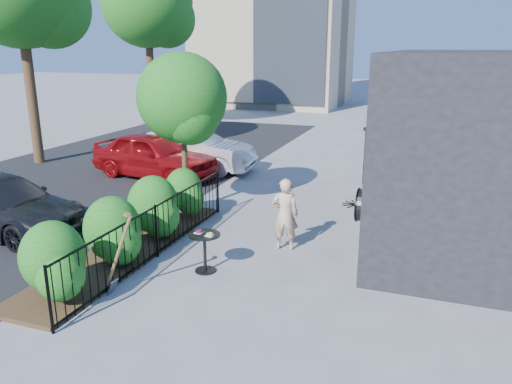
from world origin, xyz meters
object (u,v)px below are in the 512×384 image
at_px(shovel, 118,258).
at_px(car_red, 155,155).
at_px(cafe_table, 205,246).
at_px(woman, 285,214).
at_px(street_tree_far, 148,7).
at_px(car_silver, 190,150).
at_px(car_darkgrey, 2,205).
at_px(patio_tree, 184,104).

height_order(shovel, car_red, shovel).
xyz_separation_m(cafe_table, woman, (1.09, 1.57, 0.24)).
relative_size(woman, car_red, 0.35).
bearing_deg(street_tree_far, car_silver, -51.57).
xyz_separation_m(woman, shovel, (-2.05, -2.91, -0.08)).
xyz_separation_m(street_tree_far, car_darkgrey, (4.34, -13.84, -5.29)).
relative_size(street_tree_far, car_red, 1.92).
xyz_separation_m(street_tree_far, shovel, (8.68, -15.60, -5.24)).
bearing_deg(patio_tree, car_silver, 116.42).
relative_size(patio_tree, car_darkgrey, 0.91).
height_order(street_tree_far, cafe_table, street_tree_far).
height_order(woman, car_silver, woman).
bearing_deg(car_darkgrey, patio_tree, -44.87).
distance_m(cafe_table, car_red, 7.46).
bearing_deg(car_red, shovel, -143.52).
bearing_deg(woman, street_tree_far, -62.38).
bearing_deg(woman, cafe_table, 42.57).
bearing_deg(car_silver, car_red, 145.20).
distance_m(shovel, car_silver, 8.91).
distance_m(patio_tree, car_darkgrey, 4.78).
bearing_deg(car_silver, car_darkgrey, 162.62).
relative_size(woman, car_darkgrey, 0.35).
xyz_separation_m(street_tree_far, car_silver, (5.71, -7.20, -5.19)).
xyz_separation_m(cafe_table, car_darkgrey, (-5.30, 0.41, 0.11)).
height_order(cafe_table, car_red, car_red).
xyz_separation_m(shovel, car_red, (-3.62, 7.23, 0.06)).
relative_size(street_tree_far, car_darkgrey, 1.91).
relative_size(patio_tree, cafe_table, 4.91).
height_order(shovel, car_darkgrey, shovel).
bearing_deg(shovel, car_red, 116.60).
relative_size(woman, shovel, 0.99).
height_order(woman, car_red, woman).
distance_m(street_tree_far, car_red, 11.07).
relative_size(cafe_table, woman, 0.53).
bearing_deg(car_darkgrey, street_tree_far, 24.35).
xyz_separation_m(car_silver, car_darkgrey, (-1.37, -6.64, -0.10)).
distance_m(cafe_table, shovel, 1.66).
xyz_separation_m(car_red, car_darkgrey, (-0.72, -5.47, -0.11)).
distance_m(woman, car_red, 7.12).
height_order(car_silver, car_darkgrey, car_silver).
bearing_deg(woman, car_red, -49.85).
bearing_deg(cafe_table, car_silver, 119.12).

